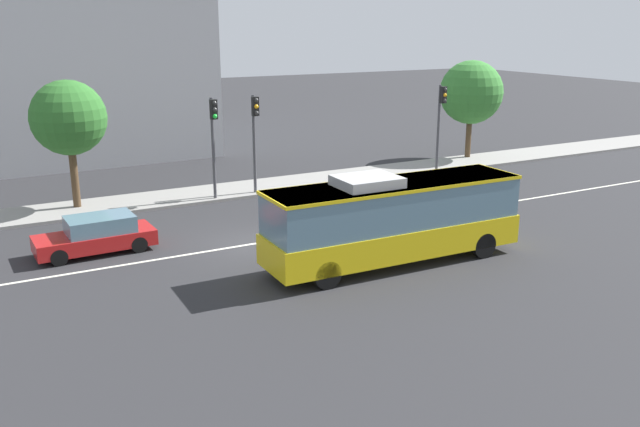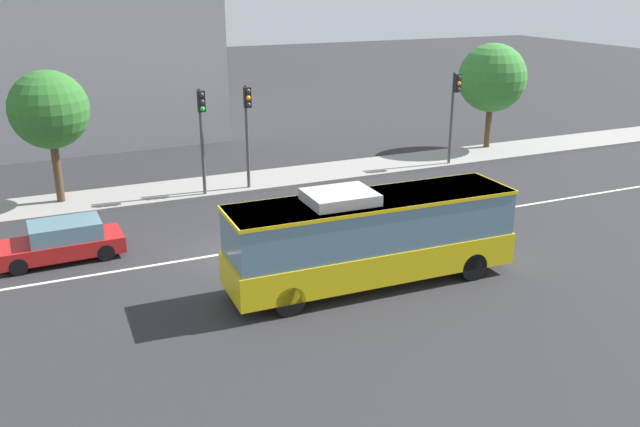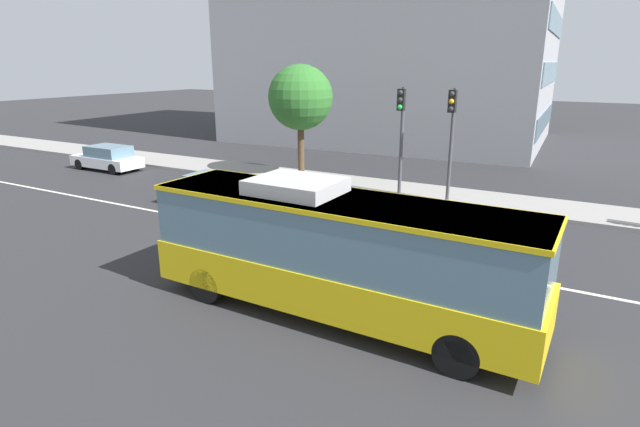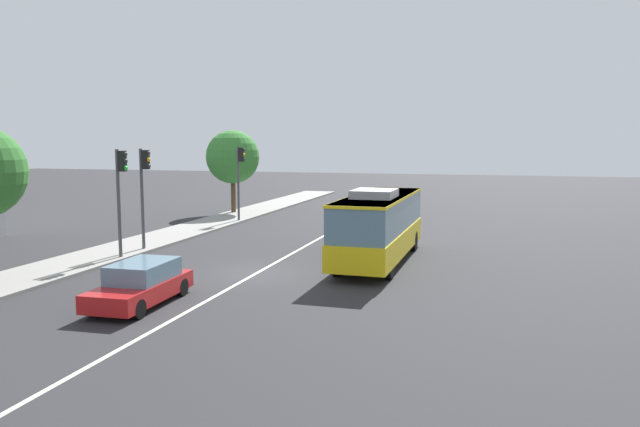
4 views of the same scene
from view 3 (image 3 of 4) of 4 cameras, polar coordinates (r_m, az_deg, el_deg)
name	(u,v)px [view 3 (image 3 of 4)]	position (r m, az deg, el deg)	size (l,w,h in m)	color
ground_plane	(303,239)	(18.70, -1.97, -2.93)	(160.00, 160.00, 0.00)	#28282B
sidewalk_kerb	(389,189)	(26.13, 7.81, 2.79)	(80.00, 3.32, 0.14)	gray
lane_centre_line	(303,239)	(18.70, -1.97, -2.91)	(76.00, 0.16, 0.01)	silver
transit_bus	(337,249)	(12.64, 1.88, -3.99)	(10.04, 2.68, 3.46)	yellow
sedan_red	(214,191)	(23.30, -11.82, 2.54)	(4.56, 1.96, 1.46)	#B21919
sedan_white	(107,158)	(33.29, -22.79, 5.78)	(4.51, 1.83, 1.46)	white
traffic_light_mid_block	(451,126)	(23.33, 14.57, 9.48)	(0.33, 0.62, 5.20)	#47474C
traffic_light_far_corner	(401,124)	(23.84, 9.11, 9.94)	(0.33, 0.62, 5.20)	#47474C
street_tree_kerbside_centre	(300,98)	(28.13, -2.22, 12.87)	(3.52, 3.52, 6.20)	#4C3823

